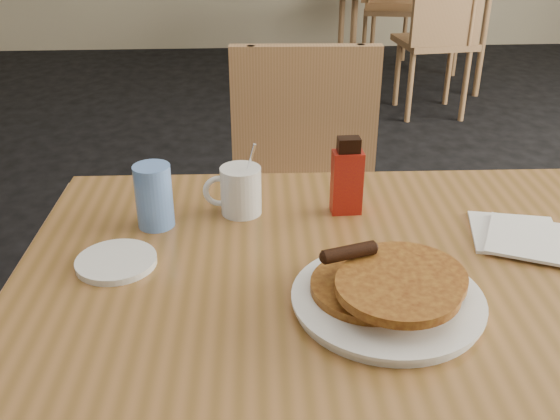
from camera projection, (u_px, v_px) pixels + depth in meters
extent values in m
cube|color=#936134|center=(354.00, 272.00, 1.10)|extent=(1.19, 0.81, 0.04)
cube|color=#A7794E|center=(354.00, 279.00, 1.11)|extent=(1.23, 0.85, 0.02)
cylinder|color=#A7794E|center=(525.00, 324.00, 1.58)|extent=(0.04, 0.04, 0.71)
cylinder|color=#A7794E|center=(353.00, 48.00, 4.32)|extent=(0.04, 0.04, 0.71)
cylinder|color=#A7794E|center=(457.00, 31.00, 4.86)|extent=(0.04, 0.04, 0.71)
cube|color=#A7794E|center=(309.00, 233.00, 1.78)|extent=(0.45, 0.45, 0.04)
cube|color=#A7794E|center=(304.00, 126.00, 1.83)|extent=(0.43, 0.06, 0.47)
cylinder|color=#A7794E|center=(251.00, 341.00, 1.72)|extent=(0.04, 0.04, 0.44)
cylinder|color=#A7794E|center=(355.00, 270.00, 2.05)|extent=(0.04, 0.04, 0.44)
cube|color=#A7794E|center=(391.00, 10.00, 5.10)|extent=(0.50, 0.50, 0.04)
cylinder|color=#A7794E|center=(372.00, 44.00, 5.04)|extent=(0.04, 0.04, 0.44)
cylinder|color=#A7794E|center=(404.00, 35.00, 5.37)|extent=(0.04, 0.04, 0.44)
cube|color=#A7794E|center=(434.00, 42.00, 3.98)|extent=(0.48, 0.48, 0.04)
cube|color=#A7794E|center=(448.00, 5.00, 3.68)|extent=(0.44, 0.09, 0.48)
cylinder|color=#A7794E|center=(410.00, 88.00, 3.92)|extent=(0.04, 0.04, 0.45)
cylinder|color=#A7794E|center=(448.00, 72.00, 4.25)|extent=(0.04, 0.04, 0.45)
cylinder|color=white|center=(387.00, 301.00, 0.97)|extent=(0.29, 0.29, 0.02)
cylinder|color=white|center=(388.00, 297.00, 0.97)|extent=(0.30, 0.30, 0.01)
cylinder|color=#A16921|center=(370.00, 287.00, 0.98)|extent=(0.19, 0.19, 0.01)
cylinder|color=#A16921|center=(406.00, 276.00, 0.98)|extent=(0.19, 0.19, 0.01)
cylinder|color=#A16921|center=(398.00, 287.00, 0.93)|extent=(0.19, 0.19, 0.01)
cylinder|color=black|center=(349.00, 252.00, 0.98)|extent=(0.09, 0.05, 0.02)
cylinder|color=white|center=(241.00, 191.00, 1.24)|extent=(0.08, 0.08, 0.10)
torus|color=white|center=(219.00, 191.00, 1.24)|extent=(0.07, 0.01, 0.07)
cylinder|color=black|center=(240.00, 172.00, 1.22)|extent=(0.07, 0.07, 0.01)
cylinder|color=white|center=(246.00, 175.00, 1.23)|extent=(0.04, 0.04, 0.14)
cube|color=maroon|center=(347.00, 182.00, 1.24)|extent=(0.06, 0.04, 0.13)
cube|color=black|center=(349.00, 145.00, 1.20)|extent=(0.04, 0.03, 0.03)
cube|color=white|center=(515.00, 234.00, 1.17)|extent=(0.19, 0.19, 0.01)
cube|color=white|center=(533.00, 239.00, 1.15)|extent=(0.21, 0.21, 0.01)
cylinder|color=#608EE2|center=(154.00, 196.00, 1.19)|extent=(0.08, 0.08, 0.12)
cylinder|color=white|center=(116.00, 262.00, 1.08)|extent=(0.18, 0.18, 0.01)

